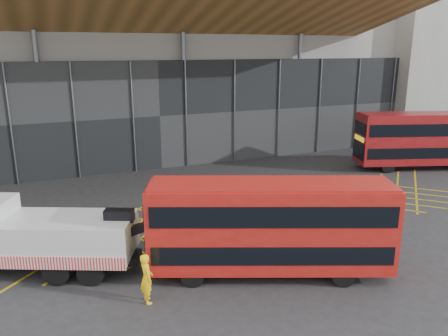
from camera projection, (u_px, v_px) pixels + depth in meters
name	position (u px, v px, depth m)	size (l,w,h in m)	color
ground_plane	(182.00, 226.00, 22.51)	(120.00, 120.00, 0.00)	#28282A
road_markings	(277.00, 211.00, 24.62)	(27.96, 7.16, 0.01)	gold
construction_building	(135.00, 47.00, 37.18)	(55.00, 23.97, 18.00)	gray
east_building	(423.00, 37.00, 46.08)	(15.00, 12.00, 20.00)	gray
recovery_truck	(16.00, 233.00, 17.54)	(10.04, 5.94, 3.63)	black
bus_towed	(270.00, 225.00, 17.16)	(9.63, 5.71, 3.88)	#AD140F
bus_second	(427.00, 138.00, 32.73)	(10.56, 5.62, 4.22)	maroon
worker	(147.00, 278.00, 15.56)	(0.68, 0.45, 1.88)	yellow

